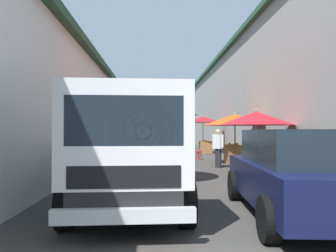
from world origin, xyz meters
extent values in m
plane|color=#3D3A38|center=(13.50, 0.00, 0.00)|extent=(90.00, 90.00, 0.00)
cube|color=silver|center=(15.75, 6.95, 2.06)|extent=(49.50, 7.00, 4.12)
cube|color=#284C38|center=(15.75, 6.95, 4.24)|extent=(49.80, 7.50, 0.24)
cube|color=gray|center=(15.75, -6.95, 3.22)|extent=(49.50, 7.00, 6.45)
cube|color=#284C38|center=(15.75, -6.95, 6.57)|extent=(49.80, 7.50, 0.24)
cylinder|color=#9E9EA3|center=(7.64, 1.25, 1.13)|extent=(0.06, 0.06, 2.26)
cone|color=#D84C14|center=(7.64, 1.25, 2.07)|extent=(2.75, 2.75, 0.38)
sphere|color=#9E9EA3|center=(7.64, 1.25, 2.30)|extent=(0.07, 0.07, 0.07)
cube|color=#9E7547|center=(7.53, 1.14, 0.40)|extent=(0.84, 0.79, 0.81)
sphere|color=orange|center=(7.65, 1.20, 0.85)|extent=(0.09, 0.09, 0.09)
sphere|color=orange|center=(7.61, 0.87, 0.85)|extent=(0.09, 0.09, 0.09)
sphere|color=orange|center=(7.31, 1.22, 0.85)|extent=(0.09, 0.09, 0.09)
sphere|color=orange|center=(7.26, 1.15, 0.85)|extent=(0.09, 0.09, 0.09)
cylinder|color=#9E9EA3|center=(19.49, -2.03, 1.19)|extent=(0.06, 0.06, 2.38)
cone|color=red|center=(19.49, -2.03, 2.19)|extent=(2.36, 2.36, 0.38)
sphere|color=#9E9EA3|center=(19.49, -2.03, 2.42)|extent=(0.07, 0.07, 0.07)
cube|color=olive|center=(19.60, -2.21, 0.38)|extent=(0.93, 0.77, 0.77)
sphere|color=orange|center=(19.45, -2.21, 0.81)|extent=(0.09, 0.09, 0.09)
sphere|color=orange|center=(19.48, -2.15, 0.81)|extent=(0.09, 0.09, 0.09)
sphere|color=orange|center=(19.71, -2.04, 0.81)|extent=(0.09, 0.09, 0.09)
cylinder|color=#9E9EA3|center=(12.42, -2.39, 1.09)|extent=(0.06, 0.06, 2.17)
cone|color=#D84C14|center=(12.42, -2.39, 1.93)|extent=(2.77, 2.77, 0.49)
sphere|color=#9E9EA3|center=(12.42, -2.39, 2.21)|extent=(0.07, 0.07, 0.07)
cube|color=olive|center=(12.46, -2.31, 0.42)|extent=(0.98, 0.58, 0.84)
sphere|color=orange|center=(12.52, -2.18, 0.88)|extent=(0.09, 0.09, 0.09)
sphere|color=orange|center=(12.17, -2.31, 0.88)|extent=(0.09, 0.09, 0.09)
sphere|color=orange|center=(12.32, -2.46, 0.88)|extent=(0.09, 0.09, 0.09)
cylinder|color=#9E9EA3|center=(8.93, -2.24, 1.04)|extent=(0.06, 0.06, 2.08)
cone|color=red|center=(8.93, -2.24, 1.85)|extent=(2.47, 2.47, 0.45)
sphere|color=#9E9EA3|center=(8.93, -2.24, 2.12)|extent=(0.07, 0.07, 0.07)
cube|color=brown|center=(8.94, -2.10, 0.36)|extent=(0.86, 0.64, 0.73)
sphere|color=orange|center=(9.16, -2.17, 0.83)|extent=(0.09, 0.09, 0.09)
sphere|color=orange|center=(8.87, -2.26, 0.77)|extent=(0.09, 0.09, 0.09)
sphere|color=orange|center=(9.16, -1.95, 0.77)|extent=(0.09, 0.09, 0.09)
sphere|color=orange|center=(9.00, -2.06, 0.77)|extent=(0.09, 0.09, 0.09)
cylinder|color=#9E9EA3|center=(13.56, 1.87, 1.02)|extent=(0.06, 0.06, 2.04)
cone|color=red|center=(13.56, 1.87, 1.87)|extent=(2.52, 2.52, 0.34)
sphere|color=#9E9EA3|center=(13.56, 1.87, 2.08)|extent=(0.07, 0.07, 0.07)
cube|color=olive|center=(13.36, 1.67, 0.40)|extent=(0.89, 0.61, 0.80)
sphere|color=orange|center=(13.52, 1.66, 0.84)|extent=(0.09, 0.09, 0.09)
sphere|color=orange|center=(13.61, 1.67, 0.90)|extent=(0.09, 0.09, 0.09)
sphere|color=orange|center=(13.08, 1.65, 0.84)|extent=(0.09, 0.09, 0.09)
sphere|color=orange|center=(13.16, 1.80, 0.84)|extent=(0.09, 0.09, 0.09)
sphere|color=orange|center=(13.22, 1.80, 0.84)|extent=(0.09, 0.09, 0.09)
cube|color=#0F1438|center=(3.65, -1.31, 0.57)|extent=(4.02, 2.01, 0.64)
cube|color=#19232D|center=(3.50, -1.30, 1.17)|extent=(2.45, 1.69, 0.56)
cube|color=black|center=(5.55, -1.46, 0.35)|extent=(0.23, 1.65, 0.20)
cube|color=silver|center=(5.61, -0.88, 0.63)|extent=(0.08, 0.24, 0.14)
cube|color=silver|center=(5.52, -2.04, 0.63)|extent=(0.08, 0.24, 0.14)
cylinder|color=black|center=(5.03, -0.56, 0.30)|extent=(0.61, 0.25, 0.60)
cylinder|color=black|center=(4.90, -2.27, 0.30)|extent=(0.61, 0.25, 0.60)
cylinder|color=black|center=(2.39, -0.35, 0.30)|extent=(0.61, 0.25, 0.60)
cube|color=black|center=(4.70, 1.55, 0.50)|extent=(4.85, 1.64, 0.36)
cube|color=silver|center=(3.07, 1.50, 1.38)|extent=(1.60, 1.80, 1.40)
cube|color=#19232D|center=(2.33, 1.47, 1.55)|extent=(0.11, 1.47, 0.63)
cube|color=#19232D|center=(3.07, 1.50, 1.55)|extent=(1.11, 1.81, 0.45)
cube|color=black|center=(2.32, 1.47, 0.86)|extent=(0.11, 1.40, 0.28)
cube|color=silver|center=(2.24, 1.47, 0.40)|extent=(0.18, 1.75, 0.18)
cube|color=gray|center=(5.54, 0.76, 0.93)|extent=(3.16, 0.17, 0.50)
cube|color=gray|center=(5.49, 2.40, 0.93)|extent=(3.16, 0.17, 0.50)
cube|color=gray|center=(7.07, 1.64, 0.93)|extent=(0.12, 1.65, 0.50)
cylinder|color=black|center=(3.10, 0.62, 0.36)|extent=(0.73, 0.24, 0.72)
cylinder|color=black|center=(3.04, 2.37, 0.36)|extent=(0.73, 0.24, 0.72)
cylinder|color=black|center=(6.17, 0.73, 0.36)|extent=(0.73, 0.24, 0.72)
cylinder|color=black|center=(6.11, 2.48, 0.36)|extent=(0.73, 0.24, 0.72)
cylinder|color=#232328|center=(11.04, -1.33, 0.37)|extent=(0.14, 0.14, 0.74)
cylinder|color=#232328|center=(10.91, -1.41, 0.37)|extent=(0.14, 0.14, 0.74)
cube|color=white|center=(10.97, -1.37, 1.02)|extent=(0.48, 0.39, 0.56)
sphere|color=tan|center=(10.97, -1.37, 1.40)|extent=(0.20, 0.20, 0.20)
cylinder|color=white|center=(11.20, -1.23, 1.05)|extent=(0.08, 0.08, 0.50)
cylinder|color=white|center=(10.74, -1.50, 1.05)|extent=(0.08, 0.08, 0.50)
cylinder|color=black|center=(10.46, 1.95, 0.22)|extent=(0.45, 0.21, 0.44)
cylinder|color=black|center=(9.26, 2.31, 0.22)|extent=(0.45, 0.23, 0.44)
cube|color=black|center=(9.81, 2.14, 0.27)|extent=(0.94, 0.53, 0.08)
ellipsoid|color=black|center=(9.53, 2.23, 0.64)|extent=(0.61, 0.41, 0.20)
cube|color=black|center=(10.41, 1.96, 0.67)|extent=(0.23, 0.35, 0.56)
cylinder|color=silver|center=(10.34, 1.98, 0.77)|extent=(0.28, 0.14, 0.68)
cylinder|color=black|center=(10.27, 2.01, 1.12)|extent=(0.54, 0.19, 0.04)
cylinder|color=red|center=(14.53, -1.09, 0.42)|extent=(0.30, 0.30, 0.03)
cylinder|color=red|center=(14.65, -1.09, 0.21)|extent=(0.04, 0.04, 0.42)
cylinder|color=red|center=(14.53, -0.98, 0.21)|extent=(0.04, 0.04, 0.42)
cylinder|color=red|center=(14.42, -1.09, 0.21)|extent=(0.04, 0.04, 0.42)
cylinder|color=red|center=(14.53, -1.21, 0.21)|extent=(0.04, 0.04, 0.42)
camera|label=1|loc=(-1.77, 1.09, 1.42)|focal=35.20mm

